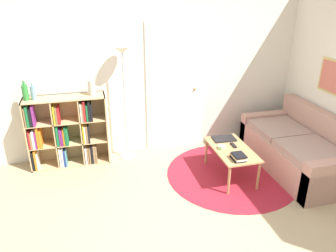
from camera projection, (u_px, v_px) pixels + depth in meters
name	position (u px, v px, depth m)	size (l,w,h in m)	color
ground_plane	(209.00, 249.00, 3.41)	(14.00, 14.00, 0.00)	tan
wall_back	(157.00, 72.00, 5.07)	(7.62, 0.11, 2.60)	silver
rug	(231.00, 174.00, 4.76)	(1.87, 1.87, 0.01)	maroon
bookshelf	(65.00, 132.00, 4.86)	(1.15, 0.34, 1.06)	tan
floor_lamp	(123.00, 71.00, 4.69)	(0.24, 0.24, 1.74)	#B7B7BC
couch	(300.00, 150.00, 4.83)	(0.92, 1.82, 0.85)	tan
coffee_table	(232.00, 152.00, 4.57)	(0.50, 0.91, 0.44)	#AD7F51
laptop	(224.00, 139.00, 4.82)	(0.34, 0.24, 0.02)	black
bowl	(222.00, 147.00, 4.53)	(0.10, 0.10, 0.05)	#9ED193
book_stack_on_table	(239.00, 157.00, 4.24)	(0.17, 0.20, 0.08)	black
remote	(233.00, 145.00, 4.61)	(0.05, 0.15, 0.02)	black
bottle_left	(25.00, 92.00, 4.48)	(0.08, 0.08, 0.27)	#2D8438
bottle_middle	(33.00, 93.00, 4.50)	(0.07, 0.07, 0.24)	#6B93A3
vase_on_shelf	(92.00, 88.00, 4.69)	(0.11, 0.11, 0.22)	#B7B2A8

